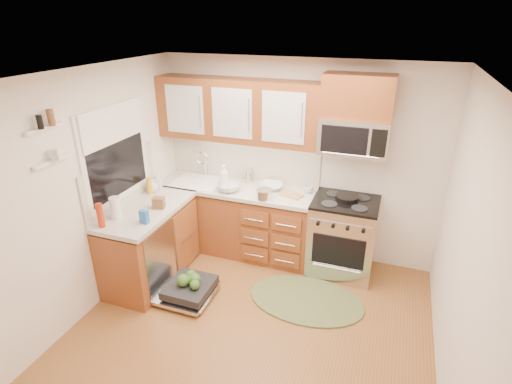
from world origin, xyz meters
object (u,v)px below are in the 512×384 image
at_px(microwave, 354,136).
at_px(stock_pot, 264,194).
at_px(cup, 309,189).
at_px(bowl_a, 271,186).
at_px(upper_cabinets, 238,110).
at_px(dishwasher, 187,290).
at_px(bowl_b, 228,187).
at_px(skillet, 347,198).
at_px(range, 343,236).
at_px(cutting_board, 291,195).
at_px(paper_towel_roll, 115,208).
at_px(rug, 306,300).
at_px(sink, 198,190).

height_order(microwave, stock_pot, microwave).
bearing_deg(cup, bowl_a, -174.46).
relative_size(upper_cabinets, dishwasher, 2.93).
height_order(dishwasher, cup, cup).
bearing_deg(bowl_b, skillet, 7.17).
relative_size(range, skillet, 3.53).
bearing_deg(stock_pot, cutting_board, 34.68).
distance_m(paper_towel_roll, cup, 2.26).
height_order(upper_cabinets, bowl_b, upper_cabinets).
xyz_separation_m(dishwasher, cup, (1.06, 1.27, 0.87)).
distance_m(dishwasher, cutting_board, 1.65).
height_order(range, dishwasher, range).
relative_size(microwave, cutting_board, 2.92).
bearing_deg(rug, upper_cabinets, 142.50).
bearing_deg(microwave, cup, 177.36).
xyz_separation_m(paper_towel_roll, cup, (1.80, 1.36, -0.08)).
xyz_separation_m(upper_cabinets, rug, (1.15, -0.88, -1.86)).
xyz_separation_m(sink, dishwasher, (0.39, -1.12, -0.70)).
height_order(bowl_b, cup, bowl_b).
relative_size(rug, paper_towel_roll, 5.30).
distance_m(range, microwave, 1.23).
distance_m(range, stock_pot, 1.09).
distance_m(range, cutting_board, 0.80).
bearing_deg(stock_pot, sink, 168.60).
distance_m(upper_cabinets, cutting_board, 1.21).
bearing_deg(microwave, sink, -176.15).
bearing_deg(cup, sink, -174.01).
bearing_deg(skillet, upper_cabinets, 175.81).
bearing_deg(dishwasher, upper_cabinets, 83.96).
height_order(upper_cabinets, cutting_board, upper_cabinets).
xyz_separation_m(microwave, bowl_a, (-0.95, -0.02, -0.74)).
bearing_deg(sink, cup, 5.99).
bearing_deg(skillet, paper_towel_roll, -151.12).
relative_size(cutting_board, cup, 2.34).
bearing_deg(bowl_b, stock_pot, -8.19).
xyz_separation_m(sink, bowl_b, (0.50, -0.13, 0.17)).
distance_m(dishwasher, stock_pot, 1.41).
relative_size(microwave, rug, 0.59).
bearing_deg(cup, microwave, -2.64).
bearing_deg(dishwasher, rug, 17.11).
bearing_deg(stock_pot, paper_towel_roll, -143.10).
bearing_deg(cup, cutting_board, -138.22).
relative_size(dishwasher, skillet, 2.60).
height_order(microwave, sink, microwave).
height_order(upper_cabinets, cup, upper_cabinets).
height_order(skillet, stock_pot, stock_pot).
height_order(rug, cup, cup).
bearing_deg(stock_pot, range, 12.62).
bearing_deg(dishwasher, cutting_board, 51.57).
distance_m(bowl_a, bowl_b, 0.54).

